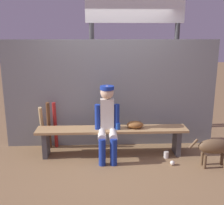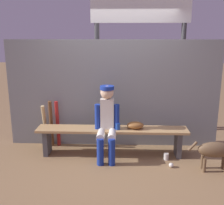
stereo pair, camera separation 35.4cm
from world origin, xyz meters
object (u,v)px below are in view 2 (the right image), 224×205
Objects in this scene: bat_aluminum_red at (58,124)px; dog at (219,150)px; bat_wood_natural at (45,125)px; baseball_glove at (135,125)px; player_seated at (107,120)px; bat_wood_dark at (51,124)px; cup_on_ground at (166,157)px; scoreboard at (144,15)px; baseball at (171,165)px; cup_on_bench at (118,126)px; dugout_bench at (112,134)px.

bat_aluminum_red is 2.77m from dog.
bat_aluminum_red is at bearing 0.76° from bat_wood_natural.
baseball_glove is at bearing 158.01° from dog.
bat_wood_dark is (-1.03, 0.40, -0.22)m from player_seated.
scoreboard reaches higher than cup_on_ground.
player_seated is 1.24m from baseball.
baseball is 0.09× the size of dog.
player_seated is at bearing 162.68° from baseball.
bat_aluminum_red is 1.18m from cup_on_bench.
bat_wood_dark reaches higher than dog.
baseball_glove is at bearing 0.00° from dugout_bench.
scoreboard reaches higher than cup_on_bench.
baseball is 0.75m from dog.
bat_wood_dark reaches higher than cup_on_ground.
bat_aluminum_red reaches higher than bat_wood_natural.
scoreboard is at bearing 70.47° from cup_on_bench.
dugout_bench is at bearing 162.92° from dog.
player_seated is 4.32× the size of baseball_glove.
baseball is at bearing -81.91° from cup_on_ground.
bat_wood_natural is 2.23m from cup_on_ground.
baseball_glove is at bearing -98.01° from scoreboard.
bat_wood_dark is 2.85m from dog.
bat_wood_dark is at bearing 167.22° from cup_on_ground.
bat_aluminum_red reaches higher than dog.
baseball_glove is 0.30m from cup_on_bench.
cup_on_ground is (0.51, -0.17, -0.48)m from baseball_glove.
baseball_glove is 0.72m from cup_on_ground.
baseball is at bearing -21.87° from bat_aluminum_red.
cup_on_ground is (0.90, -0.17, -0.32)m from dugout_bench.
dog is (1.53, -0.46, -0.20)m from cup_on_bench.
cup_on_ground is 0.13× the size of dog.
baseball is 1.05m from cup_on_bench.
dog is at bearing -16.47° from bat_wood_natural.
bat_aluminum_red is 0.25× the size of scoreboard.
dog is at bearing -16.57° from cup_on_bench.
bat_wood_natural is (-1.24, 0.35, 0.02)m from dugout_bench.
cup_on_ground is at bearing 155.26° from dog.
dugout_bench is 1.09m from baseball.
baseball_glove reaches higher than cup_on_ground.
scoreboard is at bearing 102.75° from cup_on_ground.
scoreboard is at bearing 120.43° from dog.
scoreboard is at bearing 102.04° from baseball.
bat_wood_dark is (-0.10, -0.06, 0.01)m from bat_aluminum_red.
baseball is (2.05, -0.72, -0.41)m from bat_wood_dark.
bat_wood_natural is 10.82× the size of baseball.
bat_wood_dark is 8.05× the size of cup_on_bench.
baseball is 2.94m from scoreboard.
dugout_bench is at bearing -113.81° from scoreboard.
bat_aluminum_red is at bearing 165.89° from baseball_glove.
player_seated is at bearing -166.59° from baseball_glove.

